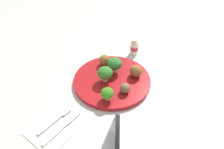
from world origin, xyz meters
name	(u,v)px	position (x,y,z in m)	size (l,w,h in m)	color
ground_plane	(112,82)	(0.00, 0.00, 0.00)	(4.00, 4.00, 0.00)	#B2B2AD
plate	(112,80)	(0.00, 0.00, 0.01)	(0.28, 0.28, 0.02)	maroon
broccoli_floret_far_rim	(107,93)	(-0.09, -0.04, 0.04)	(0.04, 0.04, 0.04)	#96D078
broccoli_floret_near_rim	(115,64)	(0.04, 0.01, 0.05)	(0.05, 0.05, 0.06)	#A4C377
broccoli_floret_front_left	(105,73)	(-0.02, 0.01, 0.05)	(0.05, 0.05, 0.06)	#ADB87A
meatball_near_rim	(125,88)	(-0.03, -0.07, 0.03)	(0.03, 0.03, 0.03)	brown
meatball_center	(136,71)	(0.06, -0.06, 0.04)	(0.05, 0.05, 0.05)	brown
meatball_back_left	(105,60)	(0.06, 0.07, 0.04)	(0.04, 0.04, 0.04)	brown
napkin	(58,125)	(-0.25, 0.03, 0.00)	(0.17, 0.12, 0.01)	white
fork	(56,119)	(-0.24, 0.05, 0.01)	(0.12, 0.03, 0.01)	silver
knife	(64,125)	(-0.24, 0.01, 0.01)	(0.15, 0.02, 0.01)	white
yogurt_bottle	(134,47)	(0.21, 0.02, 0.03)	(0.03, 0.03, 0.07)	white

